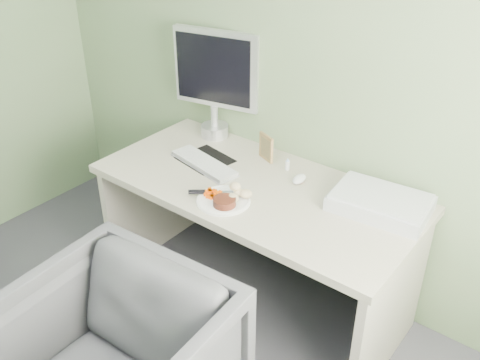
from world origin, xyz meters
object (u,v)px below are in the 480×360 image
Objects in this scene: plate at (223,200)px; scanner at (380,203)px; desk at (255,216)px; monitor at (216,78)px.

plate is 0.59× the size of scanner.
scanner is at bearing 16.50° from desk.
plate is 0.42× the size of monitor.
scanner reaches higher than plate.
scanner is 0.71× the size of monitor.
scanner reaches higher than desk.
plate is at bearing -59.47° from monitor.
monitor is at bearing 148.11° from desk.
desk is at bearing -169.03° from scanner.
desk is 6.40× the size of plate.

